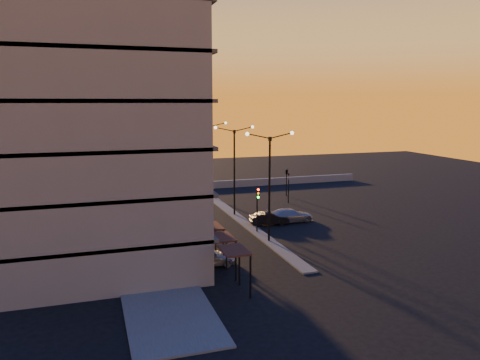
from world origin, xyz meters
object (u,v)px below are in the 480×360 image
Objects in this scene: traffic_light_main at (258,202)px; car_wagon at (290,215)px; car_sedan at (269,218)px; streetlamp_mid at (234,163)px; car_hatchback at (207,256)px.

traffic_light_main is 5.72m from car_wagon.
car_sedan is at bearing 95.05° from car_wagon.
streetlamp_mid is at bearing 31.29° from car_sedan.
car_wagon is (2.37, 0.30, 0.06)m from car_sedan.
streetlamp_mid reaches higher than car_hatchback.
traffic_light_main reaches higher than car_wagon.
traffic_light_main is at bearing 145.88° from car_sedan.
car_sedan is (2.13, -4.67, -4.96)m from streetlamp_mid.
car_hatchback is (-6.50, -14.13, -4.88)m from streetlamp_mid.
traffic_light_main is 9.80m from car_hatchback.
traffic_light_main is 1.01× the size of car_hatchback.
streetlamp_mid reaches higher than car_wagon.
streetlamp_mid is 2.49× the size of car_sedan.
streetlamp_mid is 2.24× the size of traffic_light_main.
traffic_light_main is at bearing 119.36° from car_wagon.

